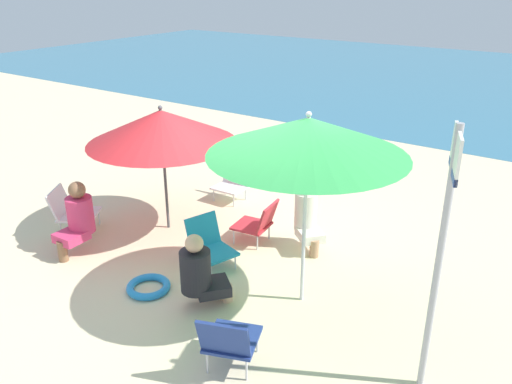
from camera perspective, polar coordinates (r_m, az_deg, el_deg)
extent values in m
plane|color=beige|center=(6.74, -1.83, -7.26)|extent=(40.00, 40.00, 0.00)
cube|color=teal|center=(19.28, 24.07, 10.79)|extent=(40.00, 16.00, 0.01)
cylinder|color=#4C4C51|center=(7.29, -9.95, 2.25)|extent=(0.04, 0.04, 1.72)
cone|color=red|center=(7.10, -10.30, 7.06)|extent=(2.02, 2.02, 0.45)
sphere|color=#4C4C51|center=(7.03, -10.44, 9.05)|extent=(0.06, 0.06, 0.06)
cylinder|color=silver|center=(5.47, 5.35, -2.53)|extent=(0.04, 0.04, 2.09)
cone|color=green|center=(5.16, 5.70, 6.05)|extent=(2.04, 2.04, 0.39)
sphere|color=silver|center=(5.11, 5.79, 8.45)|extent=(0.06, 0.06, 0.06)
cube|color=teal|center=(6.47, -4.56, -6.59)|extent=(0.59, 0.57, 0.03)
cube|color=teal|center=(6.57, -5.84, -4.20)|extent=(0.28, 0.47, 0.39)
cylinder|color=silver|center=(6.48, -2.27, -7.64)|extent=(0.02, 0.02, 0.19)
cylinder|color=silver|center=(6.31, -4.91, -8.62)|extent=(0.02, 0.02, 0.19)
cylinder|color=silver|center=(6.75, -4.17, -6.34)|extent=(0.02, 0.02, 0.19)
cylinder|color=silver|center=(6.59, -6.74, -7.24)|extent=(0.02, 0.02, 0.19)
cube|color=white|center=(8.32, -2.91, 0.46)|extent=(0.50, 0.42, 0.03)
cube|color=white|center=(8.41, -2.06, 2.14)|extent=(0.50, 0.16, 0.37)
cylinder|color=silver|center=(8.14, -2.45, -0.95)|extent=(0.02, 0.02, 0.20)
cylinder|color=silver|center=(8.36, -4.64, -0.35)|extent=(0.02, 0.02, 0.20)
cylinder|color=silver|center=(8.38, -1.15, -0.21)|extent=(0.02, 0.02, 0.20)
cylinder|color=silver|center=(8.59, -3.32, 0.36)|extent=(0.02, 0.02, 0.20)
cube|color=red|center=(7.03, -0.49, -3.69)|extent=(0.50, 0.49, 0.03)
cube|color=red|center=(6.86, 1.27, -2.68)|extent=(0.20, 0.46, 0.37)
cylinder|color=silver|center=(7.03, -2.45, -4.89)|extent=(0.02, 0.02, 0.22)
cylinder|color=silver|center=(7.31, -1.09, -3.75)|extent=(0.02, 0.02, 0.22)
cylinder|color=silver|center=(6.88, 0.15, -5.52)|extent=(0.02, 0.02, 0.22)
cylinder|color=silver|center=(7.16, 1.43, -4.33)|extent=(0.02, 0.02, 0.22)
cube|color=white|center=(7.73, -18.75, -2.34)|extent=(0.70, 0.70, 0.03)
cube|color=white|center=(7.75, -20.74, -1.02)|extent=(0.40, 0.51, 0.37)
cylinder|color=silver|center=(7.89, -16.78, -2.62)|extent=(0.02, 0.02, 0.24)
cylinder|color=silver|center=(7.55, -17.72, -3.95)|extent=(0.02, 0.02, 0.24)
cylinder|color=silver|center=(8.03, -19.47, -2.54)|extent=(0.02, 0.02, 0.24)
cylinder|color=silver|center=(7.69, -20.52, -3.84)|extent=(0.02, 0.02, 0.24)
cube|color=navy|center=(4.99, -2.57, -15.78)|extent=(0.60, 0.62, 0.03)
cube|color=navy|center=(4.67, -3.56, -15.76)|extent=(0.49, 0.31, 0.39)
cylinder|color=silver|center=(5.27, -3.91, -15.35)|extent=(0.02, 0.02, 0.25)
cylinder|color=silver|center=(5.19, 0.13, -15.99)|extent=(0.02, 0.02, 0.25)
cylinder|color=silver|center=(4.99, -5.36, -18.02)|extent=(0.02, 0.02, 0.25)
cylinder|color=silver|center=(4.90, -1.04, -18.78)|extent=(0.02, 0.02, 0.25)
cube|color=#DB3866|center=(7.08, -19.51, -4.60)|extent=(0.34, 0.37, 0.12)
cylinder|color=#896042|center=(7.06, -20.38, -6.07)|extent=(0.12, 0.12, 0.28)
cylinder|color=#DB3866|center=(7.08, -18.64, -2.36)|extent=(0.33, 0.33, 0.47)
sphere|color=#896042|center=(6.94, -18.99, 0.21)|extent=(0.22, 0.22, 0.22)
cube|color=silver|center=(6.84, 5.92, -4.65)|extent=(0.47, 0.46, 0.12)
cylinder|color=tan|center=(6.77, 6.38, -6.14)|extent=(0.12, 0.12, 0.24)
cylinder|color=silver|center=(6.88, 5.46, -2.09)|extent=(0.30, 0.30, 0.51)
sphere|color=tan|center=(6.74, 5.57, 0.64)|extent=(0.19, 0.19, 0.19)
cube|color=black|center=(5.81, -4.74, -10.32)|extent=(0.49, 0.49, 0.12)
cylinder|color=#DBAD84|center=(5.90, -3.16, -10.93)|extent=(0.12, 0.12, 0.21)
cylinder|color=black|center=(5.66, -6.62, -8.58)|extent=(0.33, 0.33, 0.47)
sphere|color=#DBAD84|center=(5.50, -6.78, -5.62)|extent=(0.20, 0.20, 0.20)
cylinder|color=#ADADB2|center=(4.47, 19.26, -7.82)|extent=(0.06, 0.06, 2.39)
cube|color=white|center=(4.09, 21.01, 4.05)|extent=(0.20, 0.52, 0.34)
cube|color=navy|center=(4.13, 20.74, 2.19)|extent=(0.20, 0.52, 0.06)
torus|color=#238CD8|center=(6.22, -11.66, -10.10)|extent=(0.51, 0.51, 0.09)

